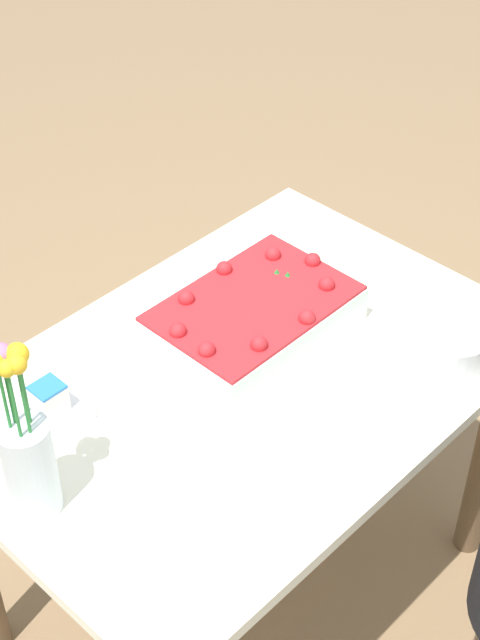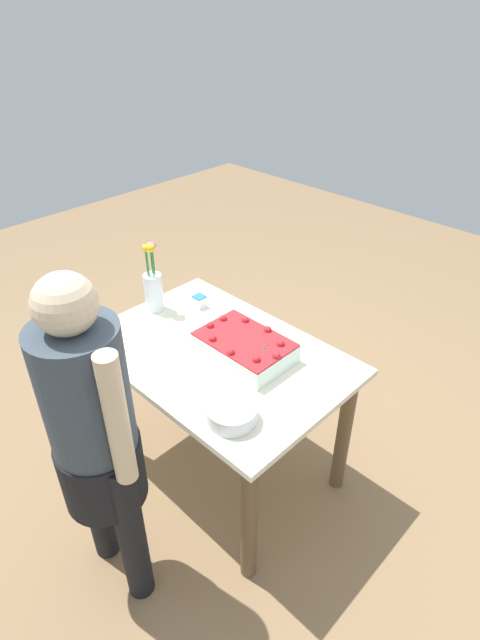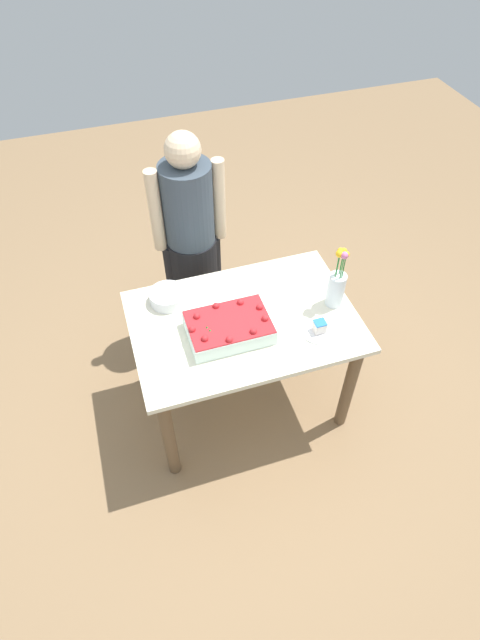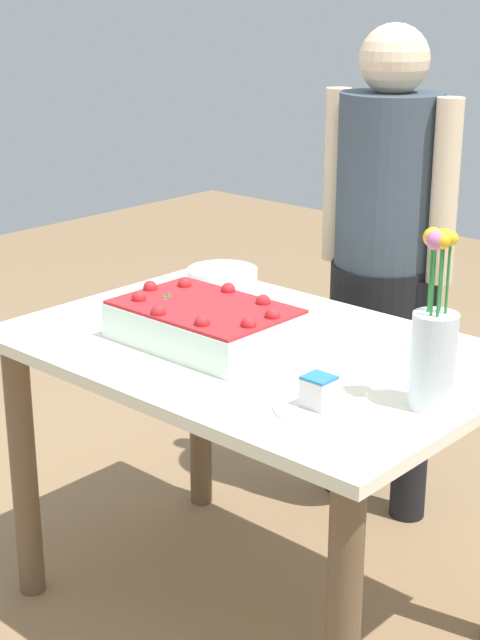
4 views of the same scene
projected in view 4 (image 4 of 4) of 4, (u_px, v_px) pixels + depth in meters
ground_plane at (254, 613)px, 2.61m from camera, size 8.00×8.00×0.00m
dining_table at (256, 398)px, 2.41m from camera, size 1.20×0.82×0.76m
sheet_cake at (205, 323)px, 2.37m from camera, size 0.43×0.29×0.12m
serving_plate_with_slice at (318, 400)px, 2.00m from camera, size 0.18×0.18×0.07m
cake_knife at (412, 359)px, 2.27m from camera, size 0.15×0.16×0.00m
flower_vase at (434, 347)px, 1.98m from camera, size 0.09×0.09×0.38m
fruit_bowl at (222, 280)px, 2.76m from camera, size 0.20×0.20×0.07m
person_standing at (385, 246)px, 2.90m from camera, size 0.45×0.31×1.49m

